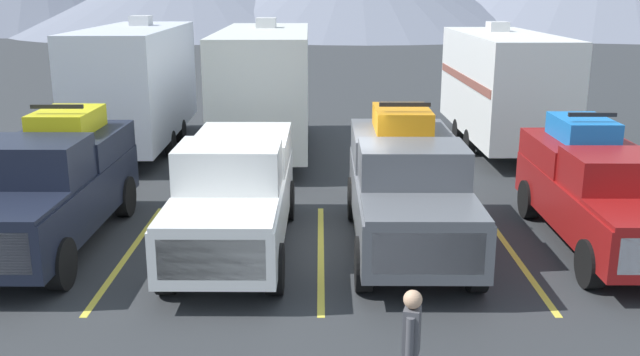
{
  "coord_description": "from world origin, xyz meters",
  "views": [
    {
      "loc": [
        -0.02,
        -13.11,
        4.9
      ],
      "look_at": [
        0.0,
        0.49,
        1.2
      ],
      "focal_mm": 39.68,
      "sensor_mm": 36.0,
      "label": 1
    }
  ],
  "objects_px": {
    "pickup_truck_a": "(47,184)",
    "person_a": "(410,345)",
    "camper_trailer_c": "(502,84)",
    "pickup_truck_d": "(599,189)",
    "pickup_truck_b": "(234,191)",
    "camper_trailer_b": "(264,84)",
    "camper_trailer_a": "(135,81)",
    "pickup_truck_c": "(406,185)"
  },
  "relations": [
    {
      "from": "pickup_truck_d",
      "to": "pickup_truck_a",
      "type": "bearing_deg",
      "value": 179.92
    },
    {
      "from": "person_a",
      "to": "camper_trailer_b",
      "type": "bearing_deg",
      "value": 101.09
    },
    {
      "from": "pickup_truck_c",
      "to": "camper_trailer_b",
      "type": "xyz_separation_m",
      "value": [
        -3.31,
        8.07,
        0.86
      ]
    },
    {
      "from": "pickup_truck_d",
      "to": "pickup_truck_b",
      "type": "bearing_deg",
      "value": -177.98
    },
    {
      "from": "pickup_truck_d",
      "to": "camper_trailer_b",
      "type": "height_order",
      "value": "camper_trailer_b"
    },
    {
      "from": "person_a",
      "to": "camper_trailer_a",
      "type": "bearing_deg",
      "value": 115.16
    },
    {
      "from": "pickup_truck_b",
      "to": "camper_trailer_a",
      "type": "bearing_deg",
      "value": 114.82
    },
    {
      "from": "pickup_truck_a",
      "to": "camper_trailer_a",
      "type": "distance_m",
      "value": 8.38
    },
    {
      "from": "pickup_truck_b",
      "to": "pickup_truck_d",
      "type": "distance_m",
      "value": 7.04
    },
    {
      "from": "pickup_truck_d",
      "to": "camper_trailer_c",
      "type": "height_order",
      "value": "camper_trailer_c"
    },
    {
      "from": "pickup_truck_b",
      "to": "camper_trailer_a",
      "type": "distance_m",
      "value": 9.51
    },
    {
      "from": "person_a",
      "to": "pickup_truck_c",
      "type": "bearing_deg",
      "value": 83.78
    },
    {
      "from": "pickup_truck_d",
      "to": "camper_trailer_c",
      "type": "bearing_deg",
      "value": 88.73
    },
    {
      "from": "pickup_truck_d",
      "to": "camper_trailer_a",
      "type": "xyz_separation_m",
      "value": [
        -11.01,
        8.34,
        1.0
      ]
    },
    {
      "from": "pickup_truck_b",
      "to": "pickup_truck_c",
      "type": "height_order",
      "value": "pickup_truck_c"
    },
    {
      "from": "camper_trailer_b",
      "to": "camper_trailer_c",
      "type": "xyz_separation_m",
      "value": [
        7.25,
        0.57,
        -0.07
      ]
    },
    {
      "from": "pickup_truck_c",
      "to": "camper_trailer_c",
      "type": "xyz_separation_m",
      "value": [
        3.95,
        8.63,
        0.78
      ]
    },
    {
      "from": "pickup_truck_b",
      "to": "person_a",
      "type": "bearing_deg",
      "value": -64.31
    },
    {
      "from": "pickup_truck_c",
      "to": "pickup_truck_b",
      "type": "bearing_deg",
      "value": -177.71
    },
    {
      "from": "pickup_truck_a",
      "to": "camper_trailer_c",
      "type": "bearing_deg",
      "value": 38.02
    },
    {
      "from": "pickup_truck_b",
      "to": "camper_trailer_c",
      "type": "bearing_deg",
      "value": 50.51
    },
    {
      "from": "camper_trailer_a",
      "to": "camper_trailer_b",
      "type": "bearing_deg",
      "value": -5.62
    },
    {
      "from": "pickup_truck_b",
      "to": "camper_trailer_b",
      "type": "bearing_deg",
      "value": 90.22
    },
    {
      "from": "pickup_truck_a",
      "to": "pickup_truck_c",
      "type": "height_order",
      "value": "pickup_truck_c"
    },
    {
      "from": "pickup_truck_d",
      "to": "camper_trailer_b",
      "type": "xyz_separation_m",
      "value": [
        -7.07,
        7.95,
        0.97
      ]
    },
    {
      "from": "pickup_truck_a",
      "to": "person_a",
      "type": "xyz_separation_m",
      "value": [
        6.31,
        -5.79,
        -0.3
      ]
    },
    {
      "from": "camper_trailer_a",
      "to": "camper_trailer_b",
      "type": "relative_size",
      "value": 0.95
    },
    {
      "from": "camper_trailer_c",
      "to": "pickup_truck_d",
      "type": "bearing_deg",
      "value": -91.27
    },
    {
      "from": "pickup_truck_c",
      "to": "camper_trailer_c",
      "type": "distance_m",
      "value": 9.53
    },
    {
      "from": "camper_trailer_a",
      "to": "person_a",
      "type": "xyz_separation_m",
      "value": [
        6.63,
        -14.12,
        -1.2
      ]
    },
    {
      "from": "camper_trailer_b",
      "to": "pickup_truck_a",
      "type": "bearing_deg",
      "value": -114.53
    },
    {
      "from": "pickup_truck_a",
      "to": "pickup_truck_c",
      "type": "distance_m",
      "value": 6.93
    },
    {
      "from": "pickup_truck_a",
      "to": "pickup_truck_b",
      "type": "distance_m",
      "value": 3.66
    },
    {
      "from": "camper_trailer_c",
      "to": "pickup_truck_b",
      "type": "bearing_deg",
      "value": -129.49
    },
    {
      "from": "camper_trailer_b",
      "to": "camper_trailer_c",
      "type": "bearing_deg",
      "value": 4.46
    },
    {
      "from": "person_a",
      "to": "pickup_truck_b",
      "type": "bearing_deg",
      "value": 115.69
    },
    {
      "from": "camper_trailer_c",
      "to": "person_a",
      "type": "distance_m",
      "value": 15.05
    },
    {
      "from": "pickup_truck_a",
      "to": "person_a",
      "type": "distance_m",
      "value": 8.57
    },
    {
      "from": "camper_trailer_b",
      "to": "person_a",
      "type": "relative_size",
      "value": 5.75
    },
    {
      "from": "pickup_truck_a",
      "to": "camper_trailer_c",
      "type": "height_order",
      "value": "camper_trailer_c"
    },
    {
      "from": "pickup_truck_c",
      "to": "camper_trailer_a",
      "type": "distance_m",
      "value": 11.17
    },
    {
      "from": "pickup_truck_b",
      "to": "person_a",
      "type": "relative_size",
      "value": 3.56
    }
  ]
}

